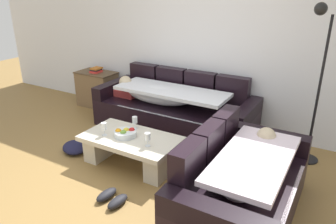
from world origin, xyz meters
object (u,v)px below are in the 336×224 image
crumpled_garment (75,147)px  coffee_table (131,147)px  couch_along_wall (172,109)px  wine_glass_near_left (104,127)px  couch_near_window (242,186)px  floor_lamp (316,77)px  wine_glass_near_right (148,137)px  side_cabinet (97,89)px  book_stack_on_cabinet (96,70)px  pair_of_shoes (112,198)px  wine_glass_far_back (135,120)px  fruit_bowl (125,133)px

crumpled_garment → coffee_table: bearing=8.4°
couch_along_wall → wine_glass_near_left: (-0.23, -1.30, 0.17)m
couch_along_wall → couch_near_window: same height
wine_glass_near_left → floor_lamp: floor_lamp is taller
wine_glass_near_right → couch_along_wall: bearing=107.3°
coffee_table → floor_lamp: (1.85, 1.18, 0.88)m
side_cabinet → floor_lamp: (3.64, -0.21, 0.80)m
book_stack_on_cabinet → pair_of_shoes: bearing=-45.9°
couch_along_wall → book_stack_on_cabinet: (-1.70, 0.22, 0.35)m
side_cabinet → book_stack_on_cabinet: (0.02, -0.01, 0.36)m
wine_glass_far_back → crumpled_garment: (-0.77, -0.35, -0.44)m
floor_lamp → fruit_bowl: bearing=-148.0°
couch_near_window → floor_lamp: (0.36, 1.43, 0.78)m
crumpled_garment → couch_along_wall: bearing=58.7°
wine_glass_near_right → side_cabinet: 2.59m
coffee_table → wine_glass_near_right: (0.32, -0.10, 0.26)m
coffee_table → wine_glass_near_left: bearing=-157.7°
book_stack_on_cabinet → wine_glass_far_back: bearing=-34.7°
couch_along_wall → wine_glass_far_back: (-0.02, -0.95, 0.17)m
wine_glass_far_back → couch_along_wall: bearing=88.9°
pair_of_shoes → couch_near_window: bearing=21.5°
coffee_table → side_cabinet: size_ratio=1.67×
wine_glass_near_right → crumpled_garment: 1.26m
couch_near_window → book_stack_on_cabinet: (-3.27, 1.64, 0.35)m
floor_lamp → crumpled_garment: size_ratio=4.88×
wine_glass_near_left → side_cabinet: 2.13m
coffee_table → book_stack_on_cabinet: book_stack_on_cabinet is taller
wine_glass_near_right → side_cabinet: (-2.11, 1.49, -0.17)m
couch_near_window → wine_glass_far_back: size_ratio=10.28×
couch_along_wall → crumpled_garment: size_ratio=6.10×
wine_glass_near_left → couch_along_wall: bearing=79.9°
book_stack_on_cabinet → coffee_table: bearing=-38.0°
coffee_table → book_stack_on_cabinet: size_ratio=5.98×
coffee_table → fruit_bowl: size_ratio=4.29×
crumpled_garment → wine_glass_near_right: bearing=1.5°
wine_glass_far_back → floor_lamp: (1.95, 0.96, 0.62)m
couch_near_window → side_cabinet: bearing=63.4°
couch_near_window → coffee_table: (-1.49, 0.25, -0.10)m
book_stack_on_cabinet → floor_lamp: size_ratio=0.10×
wine_glass_near_left → wine_glass_near_right: bearing=2.7°
fruit_bowl → wine_glass_near_left: size_ratio=1.69×
floor_lamp → couch_near_window: bearing=-104.0°
wine_glass_near_right → wine_glass_far_back: (-0.41, 0.32, 0.00)m
wine_glass_near_left → crumpled_garment: bearing=-179.9°
couch_near_window → wine_glass_far_back: couch_near_window is taller
wine_glass_near_right → floor_lamp: floor_lamp is taller
coffee_table → pair_of_shoes: (0.28, -0.73, -0.19)m
fruit_bowl → couch_near_window: bearing=-8.5°
couch_near_window → book_stack_on_cabinet: bearing=63.4°
wine_glass_near_left → floor_lamp: 2.60m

